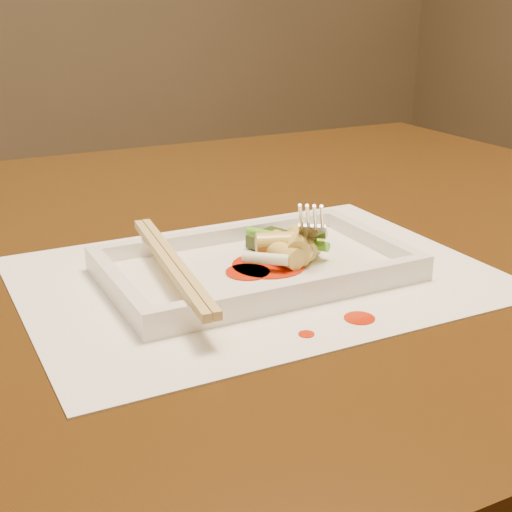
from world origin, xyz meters
name	(u,v)px	position (x,y,z in m)	size (l,w,h in m)	color
table	(121,339)	(0.00, 0.00, 0.65)	(1.40, 0.90, 0.75)	black
placemat	(256,276)	(0.09, -0.13, 0.75)	(0.40, 0.30, 0.00)	white
sauce_splatter_a	(359,318)	(0.12, -0.25, 0.75)	(0.02, 0.02, 0.00)	red
sauce_splatter_b	(306,334)	(0.07, -0.25, 0.75)	(0.01, 0.01, 0.00)	red
plate_base	(256,271)	(0.09, -0.13, 0.76)	(0.26, 0.16, 0.01)	white
plate_rim_far	(221,235)	(0.09, -0.06, 0.77)	(0.26, 0.01, 0.01)	white
plate_rim_near	(299,289)	(0.09, -0.21, 0.77)	(0.26, 0.01, 0.01)	white
plate_rim_left	(118,284)	(-0.03, -0.13, 0.77)	(0.01, 0.14, 0.01)	white
plate_rim_right	(373,238)	(0.21, -0.13, 0.77)	(0.01, 0.14, 0.01)	white
veg_piece	(270,239)	(0.12, -0.09, 0.77)	(0.04, 0.03, 0.01)	black
scallion_white	(266,259)	(0.09, -0.15, 0.77)	(0.01, 0.01, 0.04)	#EAEACC
scallion_green	(287,239)	(0.13, -0.11, 0.77)	(0.01, 0.01, 0.09)	#45A41A
chopstick_a	(167,263)	(0.01, -0.13, 0.78)	(0.01, 0.23, 0.01)	tan
chopstick_b	(176,262)	(0.02, -0.13, 0.78)	(0.01, 0.23, 0.01)	tan
fork	(316,171)	(0.16, -0.11, 0.83)	(0.09, 0.10, 0.14)	silver
sauce_blob_0	(248,272)	(0.08, -0.14, 0.76)	(0.04, 0.04, 0.00)	red
sauce_blob_1	(269,265)	(0.10, -0.14, 0.76)	(0.07, 0.07, 0.00)	red
rice_cake_0	(306,248)	(0.14, -0.14, 0.77)	(0.02, 0.02, 0.05)	#DBCD66
rice_cake_1	(292,245)	(0.13, -0.12, 0.77)	(0.02, 0.02, 0.05)	#DBCD66
rice_cake_2	(297,243)	(0.13, -0.13, 0.78)	(0.02, 0.02, 0.05)	#DBCD66
rice_cake_3	(281,253)	(0.11, -0.14, 0.77)	(0.02, 0.02, 0.04)	#DBCD66
rice_cake_4	(299,247)	(0.13, -0.13, 0.77)	(0.02, 0.02, 0.04)	#DBCD66
rice_cake_5	(279,242)	(0.12, -0.13, 0.78)	(0.02, 0.02, 0.04)	#DBCD66
rice_cake_6	(310,240)	(0.15, -0.12, 0.77)	(0.02, 0.02, 0.04)	#DBCD66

